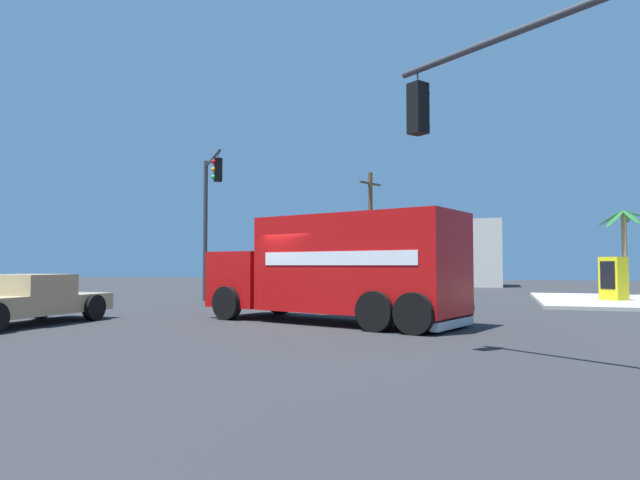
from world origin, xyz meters
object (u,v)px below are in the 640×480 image
object	(u,v)px
utility_pole	(370,229)
traffic_light_primary	(209,207)
traffic_light_secondary	(569,121)
vending_machine_red	(613,278)
palm_tree_far	(624,238)
delivery_truck	(339,268)
pickup_tan	(22,298)

from	to	relation	value
utility_pole	traffic_light_primary	bearing A→B (deg)	-108.74
traffic_light_secondary	vending_machine_red	bearing A→B (deg)	78.52
traffic_light_secondary	traffic_light_primary	bearing A→B (deg)	135.11
vending_machine_red	palm_tree_far	distance (m)	5.39
traffic_light_primary	palm_tree_far	distance (m)	20.69
delivery_truck	palm_tree_far	xyz separation A→B (m)	(10.38, 16.20, 1.46)
traffic_light_secondary	pickup_tan	size ratio (longest dim) A/B	1.06
delivery_truck	utility_pole	distance (m)	19.85
delivery_truck	palm_tree_far	world-z (taller)	palm_tree_far
pickup_tan	vending_machine_red	xyz separation A→B (m)	(17.08, 14.62, 0.34)
palm_tree_far	utility_pole	bearing A→B (deg)	167.04
traffic_light_secondary	pickup_tan	world-z (taller)	traffic_light_secondary
traffic_light_primary	pickup_tan	bearing A→B (deg)	-91.32
pickup_tan	utility_pole	world-z (taller)	utility_pole
traffic_light_secondary	palm_tree_far	world-z (taller)	traffic_light_secondary
traffic_light_secondary	vending_machine_red	world-z (taller)	traffic_light_secondary
palm_tree_far	delivery_truck	bearing A→B (deg)	-122.66
pickup_tan	traffic_light_secondary	bearing A→B (deg)	-14.16
pickup_tan	palm_tree_far	size ratio (longest dim) A/B	1.21
utility_pole	delivery_truck	bearing A→B (deg)	-79.79
delivery_truck	utility_pole	size ratio (longest dim) A/B	1.06
traffic_light_secondary	palm_tree_far	size ratio (longest dim) A/B	1.28
traffic_light_primary	pickup_tan	size ratio (longest dim) A/B	1.24
traffic_light_primary	vending_machine_red	xyz separation A→B (m)	(16.86, 4.86, -3.14)
delivery_truck	pickup_tan	distance (m)	8.75
vending_machine_red	pickup_tan	bearing A→B (deg)	-139.44
vending_machine_red	utility_pole	world-z (taller)	utility_pole
delivery_truck	vending_machine_red	xyz separation A→B (m)	(9.00, 11.37, -0.49)
utility_pole	traffic_light_secondary	bearing A→B (deg)	-71.26
traffic_light_primary	pickup_tan	world-z (taller)	traffic_light_primary
delivery_truck	traffic_light_secondary	xyz separation A→B (m)	(5.34, -6.64, 2.13)
delivery_truck	vending_machine_red	size ratio (longest dim) A/B	4.36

